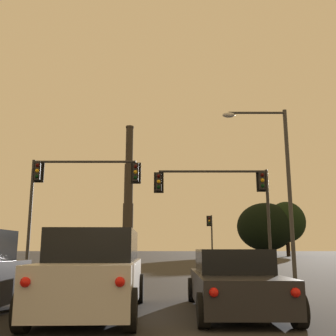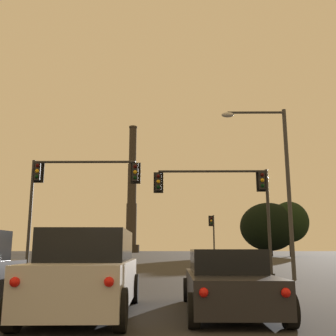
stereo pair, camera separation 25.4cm
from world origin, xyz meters
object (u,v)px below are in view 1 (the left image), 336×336
object	(u,v)px
suv_center_lane_second	(95,273)
traffic_light_overhead_left	(68,186)
sedan_right_lane_second	(234,282)
traffic_light_far_right	(211,231)
street_lamp	(279,172)
traffic_light_overhead_right	(229,193)
smokestack	(129,201)

from	to	relation	value
suv_center_lane_second	traffic_light_overhead_left	world-z (taller)	traffic_light_overhead_left
sedan_right_lane_second	traffic_light_overhead_left	xyz separation A→B (m)	(-7.29, 12.62, 4.33)
traffic_light_far_right	street_lamp	world-z (taller)	street_lamp
suv_center_lane_second	traffic_light_overhead_right	world-z (taller)	traffic_light_overhead_right
suv_center_lane_second	street_lamp	distance (m)	13.07
traffic_light_overhead_left	traffic_light_overhead_right	world-z (taller)	traffic_light_overhead_left
sedan_right_lane_second	traffic_light_overhead_left	world-z (taller)	traffic_light_overhead_left
traffic_light_overhead_left	traffic_light_overhead_right	xyz separation A→B (m)	(9.31, 0.60, -0.32)
traffic_light_overhead_left	street_lamp	bearing A→B (deg)	-14.71
traffic_light_overhead_left	suv_center_lane_second	bearing A→B (deg)	-72.57
traffic_light_far_right	smokestack	xyz separation A→B (m)	(-21.62, 116.08, 17.46)
traffic_light_far_right	traffic_light_overhead_right	size ratio (longest dim) A/B	0.79
traffic_light_far_right	suv_center_lane_second	bearing A→B (deg)	-100.07
traffic_light_overhead_left	traffic_light_far_right	world-z (taller)	traffic_light_overhead_left
traffic_light_overhead_right	smokestack	xyz separation A→B (m)	(-20.14, 140.22, 16.34)
traffic_light_far_right	smokestack	world-z (taller)	smokestack
smokestack	street_lamp	bearing A→B (deg)	-81.27
sedan_right_lane_second	traffic_light_overhead_right	bearing A→B (deg)	81.70
sedan_right_lane_second	street_lamp	size ratio (longest dim) A/B	0.56
street_lamp	traffic_light_overhead_left	bearing A→B (deg)	165.29
street_lamp	smokestack	bearing A→B (deg)	98.73
sedan_right_lane_second	traffic_light_far_right	size ratio (longest dim) A/B	0.87
suv_center_lane_second	traffic_light_far_right	size ratio (longest dim) A/B	0.92
suv_center_lane_second	traffic_light_overhead_left	xyz separation A→B (m)	(-4.08, 12.99, 4.10)
sedan_right_lane_second	street_lamp	distance (m)	11.39
traffic_light_overhead_left	traffic_light_far_right	xyz separation A→B (m)	(10.78, 24.75, -1.45)
traffic_light_overhead_left	smokestack	xyz separation A→B (m)	(-10.83, 140.82, 16.02)
sedan_right_lane_second	traffic_light_far_right	xyz separation A→B (m)	(3.50, 37.36, 2.88)
smokestack	sedan_right_lane_second	bearing A→B (deg)	-83.27
street_lamp	traffic_light_overhead_right	bearing A→B (deg)	118.54
traffic_light_far_right	smokestack	distance (m)	119.36
traffic_light_overhead_left	traffic_light_far_right	bearing A→B (deg)	66.45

